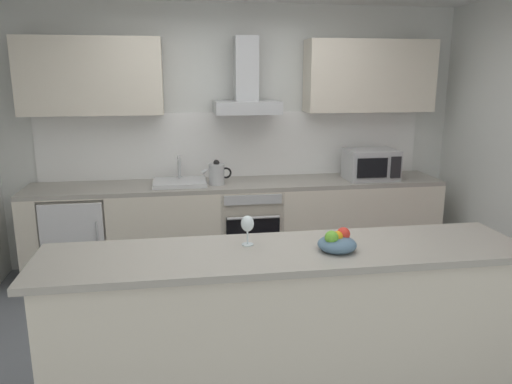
# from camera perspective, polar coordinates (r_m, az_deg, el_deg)

# --- Properties ---
(ground) EXTENTS (5.57, 4.64, 0.02)m
(ground) POSITION_cam_1_polar(r_m,az_deg,el_deg) (3.76, 1.05, -17.57)
(ground) COLOR slate
(wall_back) EXTENTS (5.57, 0.12, 2.60)m
(wall_back) POSITION_cam_1_polar(r_m,az_deg,el_deg) (5.12, -2.54, 6.40)
(wall_back) COLOR silver
(wall_back) RESTS_ON ground
(backsplash_tile) EXTENTS (3.89, 0.02, 0.66)m
(backsplash_tile) POSITION_cam_1_polar(r_m,az_deg,el_deg) (5.06, -2.43, 5.52)
(backsplash_tile) COLOR white
(counter_back) EXTENTS (4.02, 0.60, 0.90)m
(counter_back) POSITION_cam_1_polar(r_m,az_deg,el_deg) (4.93, -1.94, -3.98)
(counter_back) COLOR beige
(counter_back) RESTS_ON ground
(counter_island) EXTENTS (2.79, 0.64, 0.96)m
(counter_island) POSITION_cam_1_polar(r_m,az_deg,el_deg) (3.02, 3.39, -15.16)
(counter_island) COLOR beige
(counter_island) RESTS_ON ground
(upper_cabinets) EXTENTS (3.97, 0.32, 0.70)m
(upper_cabinets) POSITION_cam_1_polar(r_m,az_deg,el_deg) (4.86, -2.30, 13.23)
(upper_cabinets) COLOR beige
(oven) EXTENTS (0.60, 0.62, 0.80)m
(oven) POSITION_cam_1_polar(r_m,az_deg,el_deg) (4.92, -0.84, -3.92)
(oven) COLOR slate
(oven) RESTS_ON ground
(refrigerator) EXTENTS (0.58, 0.60, 0.85)m
(refrigerator) POSITION_cam_1_polar(r_m,az_deg,el_deg) (4.98, -19.77, -4.95)
(refrigerator) COLOR white
(refrigerator) RESTS_ON ground
(microwave) EXTENTS (0.50, 0.38, 0.30)m
(microwave) POSITION_cam_1_polar(r_m,az_deg,el_deg) (5.07, 13.15, 3.12)
(microwave) COLOR #B7BABC
(microwave) RESTS_ON counter_back
(sink) EXTENTS (0.50, 0.40, 0.26)m
(sink) POSITION_cam_1_polar(r_m,az_deg,el_deg) (4.76, -8.81, 1.18)
(sink) COLOR silver
(sink) RESTS_ON counter_back
(kettle) EXTENTS (0.29, 0.15, 0.24)m
(kettle) POSITION_cam_1_polar(r_m,az_deg,el_deg) (4.72, -4.57, 2.13)
(kettle) COLOR #B7BABC
(kettle) RESTS_ON counter_back
(range_hood) EXTENTS (0.62, 0.45, 0.72)m
(range_hood) POSITION_cam_1_polar(r_m,az_deg,el_deg) (4.82, -1.11, 11.78)
(range_hood) COLOR #B7BABC
(wine_glass) EXTENTS (0.08, 0.08, 0.18)m
(wine_glass) POSITION_cam_1_polar(r_m,az_deg,el_deg) (2.85, -1.00, -3.80)
(wine_glass) COLOR silver
(wine_glass) RESTS_ON counter_island
(fruit_bowl) EXTENTS (0.22, 0.22, 0.13)m
(fruit_bowl) POSITION_cam_1_polar(r_m,az_deg,el_deg) (2.83, 9.36, -5.79)
(fruit_bowl) COLOR slate
(fruit_bowl) RESTS_ON counter_island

